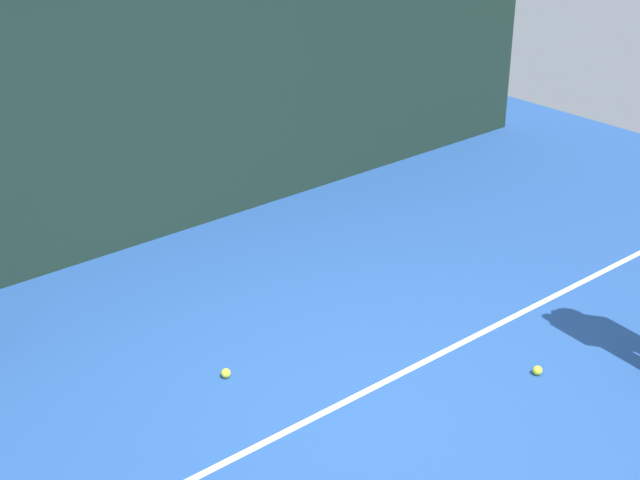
{
  "coord_description": "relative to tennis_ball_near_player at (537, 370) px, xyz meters",
  "views": [
    {
      "loc": [
        -3.52,
        -3.74,
        3.58
      ],
      "look_at": [
        0.0,
        0.4,
        1.0
      ],
      "focal_mm": 53.58,
      "sensor_mm": 36.0,
      "label": 1
    }
  ],
  "objects": [
    {
      "name": "back_fence",
      "position": [
        -1.11,
        3.56,
        1.31
      ],
      "size": [
        10.0,
        0.1,
        2.69
      ],
      "primitive_type": "cube",
      "color": "#192D23",
      "rests_on": "ground"
    },
    {
      "name": "ground_plane",
      "position": [
        -1.11,
        0.56,
        -0.03
      ],
      "size": [
        12.0,
        12.0,
        0.0
      ],
      "primitive_type": "plane",
      "color": "#234C93"
    },
    {
      "name": "tennis_ball_near_player",
      "position": [
        0.0,
        0.0,
        0.0
      ],
      "size": [
        0.07,
        0.07,
        0.07
      ],
      "primitive_type": "sphere",
      "color": "#CCE033",
      "rests_on": "ground"
    },
    {
      "name": "court_line",
      "position": [
        -1.11,
        0.6,
        -0.03
      ],
      "size": [
        9.0,
        0.05,
        0.0
      ],
      "primitive_type": "cube",
      "color": "white",
      "rests_on": "ground"
    },
    {
      "name": "tennis_ball_by_fence",
      "position": [
        -1.62,
        1.33,
        0.0
      ],
      "size": [
        0.07,
        0.07,
        0.07
      ],
      "primitive_type": "sphere",
      "color": "#CCE033",
      "rests_on": "ground"
    }
  ]
}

